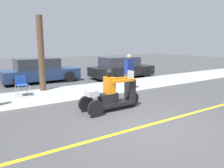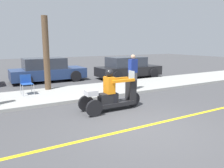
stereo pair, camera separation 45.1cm
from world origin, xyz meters
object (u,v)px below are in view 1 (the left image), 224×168
spectator_near_curb (129,73)px  parked_car_lot_left (40,71)px  folding_chair_curbside (22,83)px  parked_car_lot_far (121,68)px  motorcycle_trike (112,96)px  tree_trunk (41,54)px

spectator_near_curb → parked_car_lot_left: 5.60m
spectator_near_curb → folding_chair_curbside: bearing=161.6°
folding_chair_curbside → parked_car_lot_far: parked_car_lot_far is taller
motorcycle_trike → folding_chair_curbside: size_ratio=2.70×
parked_car_lot_far → parked_car_lot_left: bearing=165.1°
motorcycle_trike → folding_chair_curbside: 4.07m
parked_car_lot_left → parked_car_lot_far: (4.87, -1.29, -0.01)m
parked_car_lot_left → tree_trunk: bearing=-102.9°
motorcycle_trike → parked_car_lot_far: size_ratio=0.53×
folding_chair_curbside → tree_trunk: 1.62m
spectator_near_curb → folding_chair_curbside: 4.66m
motorcycle_trike → folding_chair_curbside: bearing=123.1°
tree_trunk → parked_car_lot_far: bearing=16.1°
folding_chair_curbside → parked_car_lot_left: parked_car_lot_left is taller
motorcycle_trike → parked_car_lot_left: motorcycle_trike is taller
parked_car_lot_far → spectator_near_curb: bearing=-120.7°
parked_car_lot_far → tree_trunk: size_ratio=1.27×
parked_car_lot_left → parked_car_lot_far: parked_car_lot_left is taller
spectator_near_curb → tree_trunk: tree_trunk is taller
tree_trunk → motorcycle_trike: bearing=-72.9°
motorcycle_trike → parked_car_lot_left: (-0.55, 6.81, 0.16)m
folding_chair_curbside → motorcycle_trike: bearing=-56.9°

